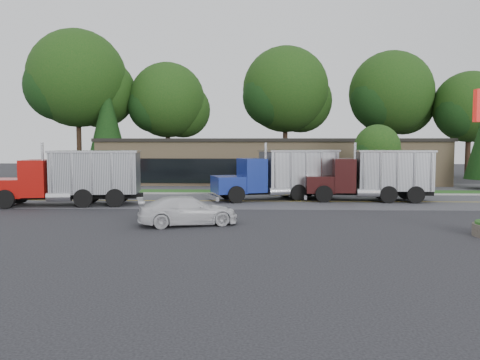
{
  "coord_description": "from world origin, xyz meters",
  "views": [
    {
      "loc": [
        0.7,
        -21.69,
        3.75
      ],
      "look_at": [
        -0.25,
        3.9,
        1.8
      ],
      "focal_mm": 35.0,
      "sensor_mm": 36.0,
      "label": 1
    }
  ],
  "objects_px": {
    "dump_truck_blue": "(282,173)",
    "dump_truck_maroon": "(375,174)",
    "dump_truck_red": "(76,176)",
    "rally_car": "(188,211)"
  },
  "relations": [
    {
      "from": "dump_truck_red",
      "to": "dump_truck_maroon",
      "type": "relative_size",
      "value": 1.1
    },
    {
      "from": "dump_truck_maroon",
      "to": "rally_car",
      "type": "xyz_separation_m",
      "value": [
        -11.04,
        -9.63,
        -1.13
      ]
    },
    {
      "from": "dump_truck_red",
      "to": "dump_truck_maroon",
      "type": "xyz_separation_m",
      "value": [
        18.94,
        2.92,
        -0.0
      ]
    },
    {
      "from": "dump_truck_red",
      "to": "dump_truck_maroon",
      "type": "bearing_deg",
      "value": -179.14
    },
    {
      "from": "dump_truck_red",
      "to": "dump_truck_blue",
      "type": "bearing_deg",
      "value": -172.22
    },
    {
      "from": "dump_truck_blue",
      "to": "rally_car",
      "type": "xyz_separation_m",
      "value": [
        -4.94,
        -10.32,
        -1.14
      ]
    },
    {
      "from": "dump_truck_red",
      "to": "dump_truck_blue",
      "type": "height_order",
      "value": "same"
    },
    {
      "from": "dump_truck_blue",
      "to": "dump_truck_maroon",
      "type": "distance_m",
      "value": 6.14
    },
    {
      "from": "dump_truck_blue",
      "to": "dump_truck_red",
      "type": "bearing_deg",
      "value": -3.23
    },
    {
      "from": "dump_truck_blue",
      "to": "rally_car",
      "type": "bearing_deg",
      "value": 45.5
    }
  ]
}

